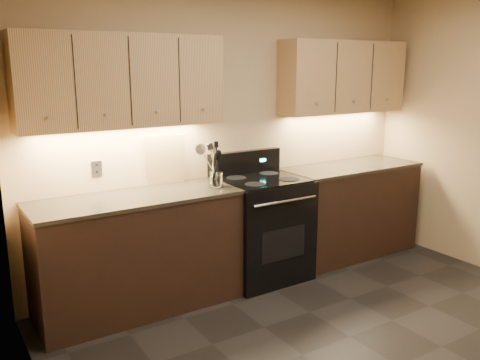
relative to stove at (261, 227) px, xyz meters
The scene contains 15 objects.
wall_back 0.88m from the stove, 104.10° to the left, with size 4.00×0.04×2.60m, color tan.
wall_left 2.80m from the stove, 141.05° to the right, with size 0.04×4.00×2.60m, color tan.
counter_left 1.18m from the stove, behind, with size 1.62×0.62×0.93m.
counter_right 1.10m from the stove, ahead, with size 1.46×0.62×0.93m.
stove is the anchor object (origin of this frame).
upper_cab_left 1.78m from the stove, behind, with size 1.60×0.30×0.70m, color tan.
upper_cab_right 1.73m from the stove, ahead, with size 1.44×0.30×0.70m, color tan.
outlet_plate 1.55m from the stove, 167.24° to the left, with size 0.09×0.01×0.12m, color #B2B5BA.
utensil_crock 0.72m from the stove, behind, with size 0.12×0.12×0.13m.
cutting_board 1.08m from the stove, 160.89° to the left, with size 0.34×0.02×0.43m, color tan.
wooden_spoon 0.83m from the stove, behind, with size 0.06×0.06×0.33m, color tan, non-canonical shape.
black_spoon 0.80m from the stove, behind, with size 0.06×0.06×0.30m, color black, non-canonical shape.
black_turner 0.82m from the stove, behind, with size 0.08×0.08×0.37m, color black, non-canonical shape.
steel_spatula 0.82m from the stove, behind, with size 0.08×0.08×0.38m, color silver, non-canonical shape.
steel_skimmer 0.80m from the stove, behind, with size 0.09×0.09×0.37m, color silver, non-canonical shape.
Camera 1 is at (-2.47, -1.93, 1.92)m, focal length 38.00 mm.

